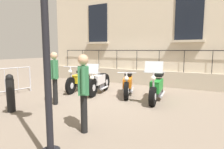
{
  "coord_description": "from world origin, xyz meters",
  "views": [
    {
      "loc": [
        6.43,
        3.38,
        1.73
      ],
      "look_at": [
        0.1,
        0.0,
        0.8
      ],
      "focal_mm": 30.74,
      "sensor_mm": 36.0,
      "label": 1
    }
  ],
  "objects_px": {
    "motorcycle_yellow": "(79,81)",
    "motorcycle_orange": "(128,85)",
    "pedestrian_walking": "(55,75)",
    "motorcycle_green": "(157,88)",
    "pedestrian_standing": "(84,89)",
    "bollard": "(10,93)",
    "motorcycle_white": "(99,83)"
  },
  "relations": [
    {
      "from": "motorcycle_yellow",
      "to": "motorcycle_orange",
      "type": "xyz_separation_m",
      "value": [
        -0.25,
        2.14,
        -0.03
      ]
    },
    {
      "from": "motorcycle_yellow",
      "to": "motorcycle_green",
      "type": "xyz_separation_m",
      "value": [
        -0.01,
        3.32,
        -0.0
      ]
    },
    {
      "from": "motorcycle_orange",
      "to": "pedestrian_walking",
      "type": "distance_m",
      "value": 2.75
    },
    {
      "from": "pedestrian_standing",
      "to": "pedestrian_walking",
      "type": "xyz_separation_m",
      "value": [
        -1.25,
        -2.05,
        0.01
      ]
    },
    {
      "from": "motorcycle_green",
      "to": "pedestrian_standing",
      "type": "xyz_separation_m",
      "value": [
        3.21,
        -0.7,
        0.49
      ]
    },
    {
      "from": "bollard",
      "to": "pedestrian_standing",
      "type": "distance_m",
      "value": 2.6
    },
    {
      "from": "motorcycle_white",
      "to": "motorcycle_green",
      "type": "bearing_deg",
      "value": 90.71
    },
    {
      "from": "pedestrian_standing",
      "to": "bollard",
      "type": "bearing_deg",
      "value": -91.74
    },
    {
      "from": "pedestrian_walking",
      "to": "bollard",
      "type": "bearing_deg",
      "value": -23.67
    },
    {
      "from": "motorcycle_white",
      "to": "pedestrian_walking",
      "type": "distance_m",
      "value": 2.05
    },
    {
      "from": "bollard",
      "to": "pedestrian_standing",
      "type": "relative_size",
      "value": 0.65
    },
    {
      "from": "motorcycle_white",
      "to": "motorcycle_green",
      "type": "distance_m",
      "value": 2.3
    },
    {
      "from": "motorcycle_yellow",
      "to": "pedestrian_walking",
      "type": "xyz_separation_m",
      "value": [
        1.95,
        0.57,
        0.5
      ]
    },
    {
      "from": "motorcycle_white",
      "to": "bollard",
      "type": "relative_size",
      "value": 1.89
    },
    {
      "from": "motorcycle_green",
      "to": "motorcycle_orange",
      "type": "bearing_deg",
      "value": -101.49
    },
    {
      "from": "motorcycle_yellow",
      "to": "motorcycle_white",
      "type": "bearing_deg",
      "value": 89.11
    },
    {
      "from": "motorcycle_yellow",
      "to": "bollard",
      "type": "bearing_deg",
      "value": 1.02
    },
    {
      "from": "motorcycle_orange",
      "to": "bollard",
      "type": "xyz_separation_m",
      "value": [
        3.38,
        -2.08,
        0.13
      ]
    },
    {
      "from": "motorcycle_yellow",
      "to": "motorcycle_orange",
      "type": "bearing_deg",
      "value": 96.75
    },
    {
      "from": "pedestrian_standing",
      "to": "motorcycle_white",
      "type": "bearing_deg",
      "value": -153.28
    },
    {
      "from": "bollard",
      "to": "pedestrian_standing",
      "type": "height_order",
      "value": "pedestrian_standing"
    },
    {
      "from": "motorcycle_yellow",
      "to": "pedestrian_standing",
      "type": "distance_m",
      "value": 4.17
    },
    {
      "from": "motorcycle_white",
      "to": "motorcycle_orange",
      "type": "bearing_deg",
      "value": 103.5
    },
    {
      "from": "motorcycle_white",
      "to": "pedestrian_standing",
      "type": "height_order",
      "value": "pedestrian_standing"
    },
    {
      "from": "pedestrian_standing",
      "to": "pedestrian_walking",
      "type": "height_order",
      "value": "pedestrian_walking"
    },
    {
      "from": "motorcycle_yellow",
      "to": "pedestrian_standing",
      "type": "relative_size",
      "value": 1.23
    },
    {
      "from": "motorcycle_green",
      "to": "pedestrian_walking",
      "type": "relative_size",
      "value": 1.3
    },
    {
      "from": "motorcycle_white",
      "to": "pedestrian_walking",
      "type": "relative_size",
      "value": 1.22
    },
    {
      "from": "motorcycle_white",
      "to": "pedestrian_standing",
      "type": "xyz_separation_m",
      "value": [
        3.19,
        1.6,
        0.48
      ]
    },
    {
      "from": "motorcycle_orange",
      "to": "motorcycle_green",
      "type": "relative_size",
      "value": 0.93
    },
    {
      "from": "motorcycle_yellow",
      "to": "motorcycle_orange",
      "type": "relative_size",
      "value": 1.01
    },
    {
      "from": "pedestrian_standing",
      "to": "pedestrian_walking",
      "type": "distance_m",
      "value": 2.41
    }
  ]
}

